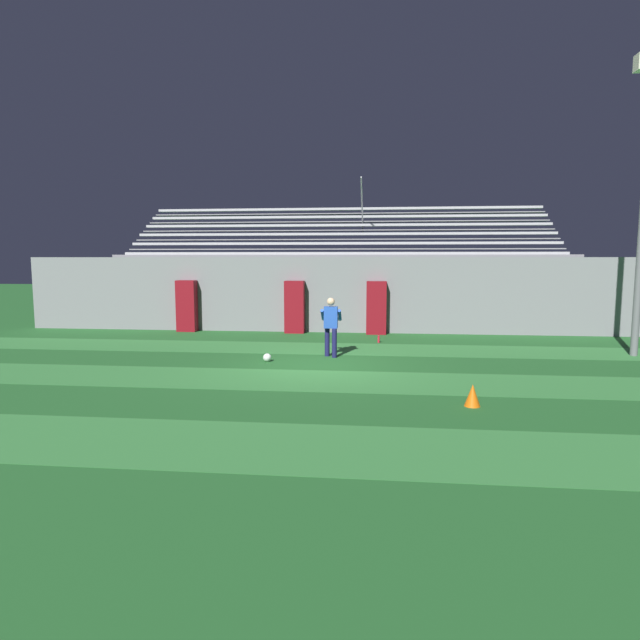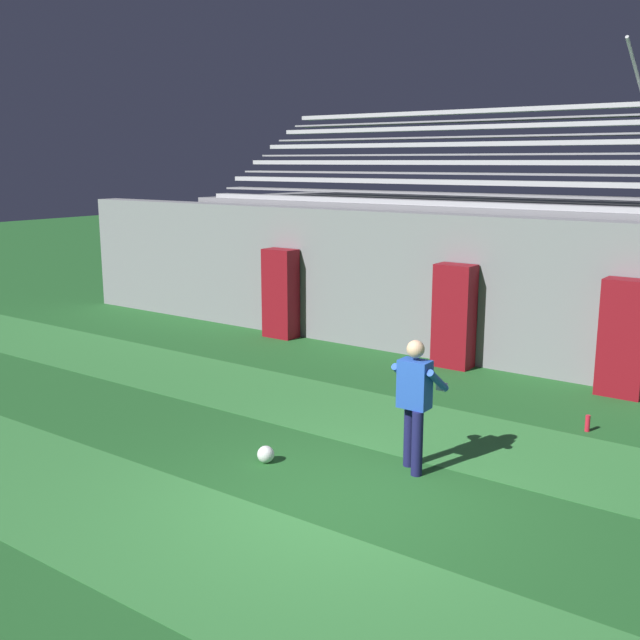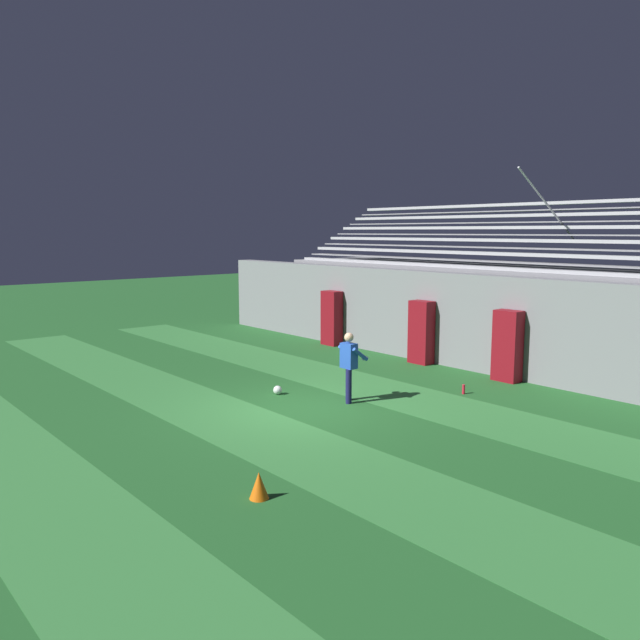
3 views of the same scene
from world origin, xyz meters
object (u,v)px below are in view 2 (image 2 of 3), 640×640
at_px(soccer_ball, 266,454).
at_px(water_bottle, 588,423).
at_px(goalkeeper, 415,397).
at_px(padding_pillar_gate_left, 454,316).
at_px(padding_pillar_far_left, 281,293).
at_px(padding_pillar_gate_right, 624,338).

xyz_separation_m(soccer_ball, water_bottle, (2.99, 3.56, 0.01)).
height_order(goalkeeper, soccer_ball, goalkeeper).
relative_size(padding_pillar_gate_left, padding_pillar_far_left, 1.00).
bearing_deg(padding_pillar_gate_right, padding_pillar_far_left, 180.00).
bearing_deg(padding_pillar_far_left, padding_pillar_gate_left, 0.00).
xyz_separation_m(padding_pillar_far_left, goalkeeper, (5.88, -4.68, -0.01)).
xyz_separation_m(padding_pillar_gate_left, water_bottle, (3.10, -2.02, -0.85)).
height_order(padding_pillar_gate_right, padding_pillar_far_left, same).
relative_size(padding_pillar_gate_right, water_bottle, 8.05).
relative_size(padding_pillar_gate_right, padding_pillar_far_left, 1.00).
height_order(padding_pillar_gate_left, goalkeeper, padding_pillar_gate_left).
distance_m(padding_pillar_far_left, water_bottle, 7.56).
distance_m(padding_pillar_gate_left, goalkeeper, 5.00).
bearing_deg(goalkeeper, padding_pillar_far_left, 141.50).
relative_size(goalkeeper, water_bottle, 6.96).
bearing_deg(water_bottle, soccer_ball, -130.07).
height_order(padding_pillar_gate_left, soccer_ball, padding_pillar_gate_left).
height_order(padding_pillar_gate_left, padding_pillar_gate_right, same).
bearing_deg(padding_pillar_gate_left, soccer_ball, -88.88).
distance_m(padding_pillar_gate_left, padding_pillar_far_left, 4.13).
relative_size(padding_pillar_gate_right, goalkeeper, 1.16).
xyz_separation_m(padding_pillar_gate_right, padding_pillar_far_left, (-7.14, 0.00, 0.00)).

